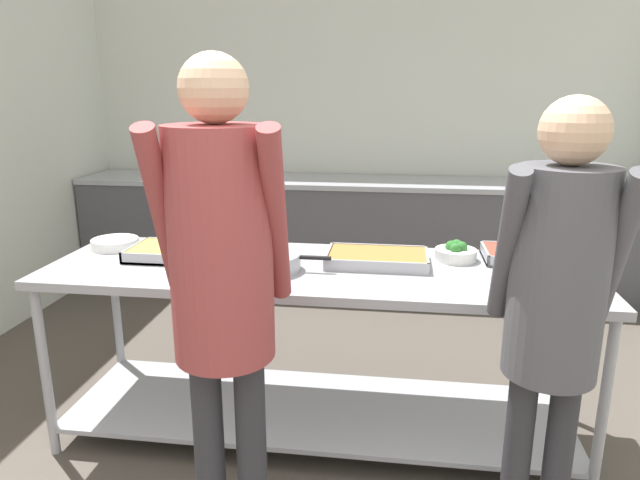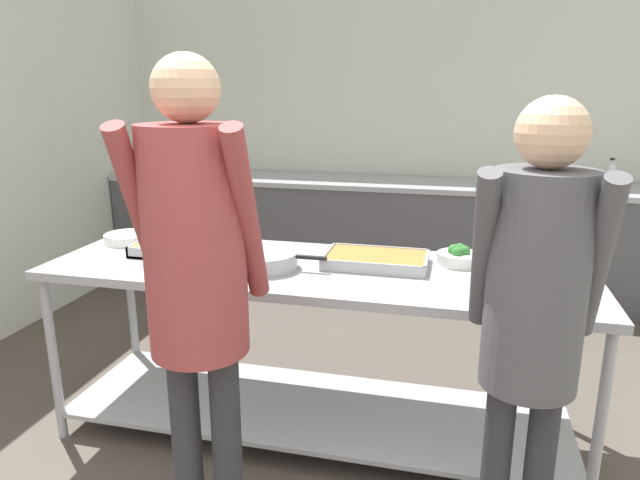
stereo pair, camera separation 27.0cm
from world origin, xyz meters
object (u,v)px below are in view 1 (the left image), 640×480
object	(u,v)px
serving_tray_vegetables	(178,252)
sauce_pan	(268,261)
guest_serving_left	(222,269)
plate_stack	(115,243)
serving_tray_greens	(377,258)
guest_serving_right	(556,292)
broccoli_bowl	(456,253)
water_bottle	(574,171)
serving_tray_roast	(529,256)

from	to	relation	value
serving_tray_vegetables	sauce_pan	bearing A→B (deg)	-15.80
sauce_pan	guest_serving_left	size ratio (longest dim) A/B	0.25
plate_stack	serving_tray_greens	distance (m)	1.35
guest_serving_left	guest_serving_right	size ratio (longest dim) A/B	1.07
broccoli_bowl	guest_serving_left	bearing A→B (deg)	-129.43
broccoli_bowl	plate_stack	bearing A→B (deg)	-179.22
plate_stack	guest_serving_right	xyz separation A→B (m)	(1.95, -0.85, 0.15)
serving_tray_vegetables	plate_stack	bearing A→B (deg)	163.36
plate_stack	guest_serving_left	world-z (taller)	guest_serving_left
serving_tray_vegetables	sauce_pan	distance (m)	0.50
guest_serving_left	guest_serving_right	world-z (taller)	guest_serving_left
plate_stack	guest_serving_left	size ratio (longest dim) A/B	0.14
sauce_pan	water_bottle	distance (m)	3.00
guest_serving_left	water_bottle	bearing A→B (deg)	57.78
guest_serving_left	serving_tray_vegetables	bearing A→B (deg)	120.06
guest_serving_right	guest_serving_left	bearing A→B (deg)	-172.50
broccoli_bowl	water_bottle	distance (m)	2.30
serving_tray_greens	guest_serving_left	distance (m)	1.03
broccoli_bowl	guest_serving_left	world-z (taller)	guest_serving_left
serving_tray_greens	guest_serving_right	size ratio (longest dim) A/B	0.28
serving_tray_vegetables	serving_tray_roast	bearing A→B (deg)	5.92
guest_serving_left	plate_stack	bearing A→B (deg)	131.97
serving_tray_roast	water_bottle	world-z (taller)	water_bottle
sauce_pan	serving_tray_greens	size ratio (longest dim) A/B	0.93
serving_tray_vegetables	serving_tray_greens	size ratio (longest dim) A/B	0.97
plate_stack	sauce_pan	size ratio (longest dim) A/B	0.56
sauce_pan	serving_tray_roast	bearing A→B (deg)	14.51
serving_tray_vegetables	broccoli_bowl	world-z (taller)	broccoli_bowl
guest_serving_left	guest_serving_right	xyz separation A→B (m)	(1.06, 0.14, -0.07)
broccoli_bowl	guest_serving_right	distance (m)	0.91
serving_tray_greens	serving_tray_vegetables	bearing A→B (deg)	-178.34
serving_tray_roast	guest_serving_left	distance (m)	1.59
serving_tray_roast	guest_serving_right	size ratio (longest dim) A/B	0.26
guest_serving_right	water_bottle	xyz separation A→B (m)	(0.85, 2.89, -0.01)
sauce_pan	serving_tray_vegetables	bearing A→B (deg)	164.20
serving_tray_vegetables	broccoli_bowl	bearing A→B (deg)	5.89
serving_tray_greens	water_bottle	xyz separation A→B (m)	(1.45, 2.13, 0.14)
serving_tray_greens	broccoli_bowl	xyz separation A→B (m)	(0.37, 0.11, 0.01)
serving_tray_greens	guest_serving_left	size ratio (longest dim) A/B	0.26
serving_tray_vegetables	guest_serving_left	bearing A→B (deg)	-59.94
serving_tray_vegetables	water_bottle	bearing A→B (deg)	41.80
guest_serving_left	water_bottle	size ratio (longest dim) A/B	7.56
sauce_pan	serving_tray_roast	size ratio (longest dim) A/B	1.04
guest_serving_right	serving_tray_greens	bearing A→B (deg)	128.17
serving_tray_vegetables	guest_serving_right	distance (m)	1.73
guest_serving_right	water_bottle	world-z (taller)	guest_serving_right
broccoli_bowl	serving_tray_roast	size ratio (longest dim) A/B	0.47
broccoli_bowl	guest_serving_right	size ratio (longest dim) A/B	0.12
water_bottle	serving_tray_roast	bearing A→B (deg)	-110.36
broccoli_bowl	guest_serving_left	xyz separation A→B (m)	(-0.83, -1.01, 0.21)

